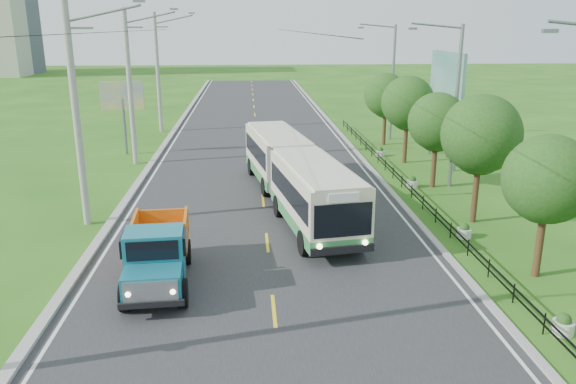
{
  "coord_description": "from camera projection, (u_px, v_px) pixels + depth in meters",
  "views": [
    {
      "loc": [
        -0.72,
        -16.35,
        8.9
      ],
      "look_at": [
        0.97,
        7.15,
        1.9
      ],
      "focal_mm": 35.0,
      "sensor_mm": 36.0,
      "label": 1
    }
  ],
  "objects": [
    {
      "name": "dump_truck",
      "position": [
        157.0,
        250.0,
        19.82
      ],
      "size": [
        2.46,
        5.6,
        2.3
      ],
      "rotation": [
        0.0,
        0.0,
        0.07
      ],
      "color": "#15697E",
      "rests_on": "ground"
    },
    {
      "name": "tree_second",
      "position": [
        547.0,
        183.0,
        19.94
      ],
      "size": [
        3.18,
        3.26,
        5.3
      ],
      "color": "#382314",
      "rests_on": "ground"
    },
    {
      "name": "tree_third",
      "position": [
        481.0,
        138.0,
        25.54
      ],
      "size": [
        3.6,
        3.62,
        6.0
      ],
      "color": "#382314",
      "rests_on": "ground"
    },
    {
      "name": "planter_far",
      "position": [
        380.0,
        152.0,
        39.76
      ],
      "size": [
        0.64,
        0.64,
        0.67
      ],
      "color": "silver",
      "rests_on": "ground"
    },
    {
      "name": "pole_far",
      "position": [
        158.0,
        72.0,
        47.75
      ],
      "size": [
        3.51,
        0.32,
        10.0
      ],
      "color": "gray",
      "rests_on": "ground"
    },
    {
      "name": "centre_dash",
      "position": [
        274.0,
        310.0,
        18.21
      ],
      "size": [
        0.12,
        2.2,
        0.0
      ],
      "primitive_type": "cube",
      "color": "yellow",
      "rests_on": "road"
    },
    {
      "name": "railing_right",
      "position": [
        402.0,
        182.0,
        32.06
      ],
      "size": [
        0.04,
        40.0,
        0.6
      ],
      "primitive_type": "cube",
      "color": "black",
      "rests_on": "ground"
    },
    {
      "name": "billboard_left",
      "position": [
        122.0,
        100.0,
        39.41
      ],
      "size": [
        3.0,
        0.2,
        5.2
      ],
      "color": "slate",
      "rests_on": "ground"
    },
    {
      "name": "streetlight_far",
      "position": [
        391.0,
        78.0,
        44.32
      ],
      "size": [
        3.02,
        0.2,
        9.07
      ],
      "color": "slate",
      "rests_on": "ground"
    },
    {
      "name": "ground",
      "position": [
        274.0,
        311.0,
        18.21
      ],
      "size": [
        240.0,
        240.0,
        0.0
      ],
      "primitive_type": "plane",
      "color": "#245915",
      "rests_on": "ground"
    },
    {
      "name": "planter_front",
      "position": [
        563.0,
        325.0,
        16.81
      ],
      "size": [
        0.64,
        0.64,
        0.67
      ],
      "color": "silver",
      "rests_on": "ground"
    },
    {
      "name": "pole_near",
      "position": [
        77.0,
        115.0,
        24.8
      ],
      "size": [
        3.51,
        0.32,
        10.0
      ],
      "color": "gray",
      "rests_on": "ground"
    },
    {
      "name": "bus",
      "position": [
        294.0,
        171.0,
        28.37
      ],
      "size": [
        4.89,
        15.89,
        3.03
      ],
      "rotation": [
        0.0,
        0.0,
        0.15
      ],
      "color": "#348343",
      "rests_on": "ground"
    },
    {
      "name": "planter_mid",
      "position": [
        412.0,
        182.0,
        32.11
      ],
      "size": [
        0.64,
        0.64,
        0.67
      ],
      "color": "silver",
      "rests_on": "ground"
    },
    {
      "name": "planter_near",
      "position": [
        464.0,
        231.0,
        24.46
      ],
      "size": [
        0.64,
        0.64,
        0.67
      ],
      "color": "silver",
      "rests_on": "ground"
    },
    {
      "name": "road",
      "position": [
        260.0,
        165.0,
        37.33
      ],
      "size": [
        14.0,
        120.0,
        0.02
      ],
      "primitive_type": "cube",
      "color": "#28282B",
      "rests_on": "ground"
    },
    {
      "name": "tree_fifth",
      "position": [
        408.0,
        105.0,
        37.05
      ],
      "size": [
        3.48,
        3.52,
        5.8
      ],
      "color": "#382314",
      "rests_on": "ground"
    },
    {
      "name": "tree_back",
      "position": [
        386.0,
        97.0,
        42.85
      ],
      "size": [
        3.3,
        3.36,
        5.5
      ],
      "color": "#382314",
      "rests_on": "ground"
    },
    {
      "name": "pole_mid",
      "position": [
        130.0,
        87.0,
        36.27
      ],
      "size": [
        3.51,
        0.32,
        10.0
      ],
      "color": "gray",
      "rests_on": "ground"
    },
    {
      "name": "billboard_right",
      "position": [
        446.0,
        82.0,
        36.66
      ],
      "size": [
        0.24,
        6.0,
        7.3
      ],
      "color": "slate",
      "rests_on": "ground"
    },
    {
      "name": "streetlight_mid",
      "position": [
        454.0,
        101.0,
        30.94
      ],
      "size": [
        3.02,
        0.2,
        9.07
      ],
      "color": "slate",
      "rests_on": "ground"
    },
    {
      "name": "edge_line_right",
      "position": [
        358.0,
        163.0,
        37.79
      ],
      "size": [
        0.12,
        120.0,
        0.0
      ],
      "primitive_type": "cube",
      "color": "silver",
      "rests_on": "road"
    },
    {
      "name": "tree_fourth",
      "position": [
        437.0,
        125.0,
        31.39
      ],
      "size": [
        3.24,
        3.31,
        5.4
      ],
      "color": "#382314",
      "rests_on": "ground"
    },
    {
      "name": "curb_left",
      "position": [
        150.0,
        166.0,
        36.82
      ],
      "size": [
        0.4,
        120.0,
        0.15
      ],
      "primitive_type": "cube",
      "color": "#9E9E99",
      "rests_on": "ground"
    },
    {
      "name": "curb_right",
      "position": [
        366.0,
        162.0,
        37.81
      ],
      "size": [
        0.3,
        120.0,
        0.1
      ],
      "primitive_type": "cube",
      "color": "#9E9E99",
      "rests_on": "ground"
    },
    {
      "name": "edge_line_left",
      "position": [
        159.0,
        166.0,
        36.87
      ],
      "size": [
        0.12,
        120.0,
        0.0
      ],
      "primitive_type": "cube",
      "color": "silver",
      "rests_on": "road"
    }
  ]
}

